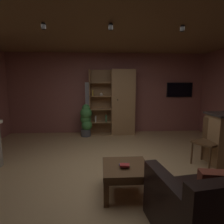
# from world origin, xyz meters

# --- Properties ---
(floor) EXTENTS (6.28, 5.62, 0.02)m
(floor) POSITION_xyz_m (0.00, 0.00, -0.01)
(floor) COLOR tan
(floor) RESTS_ON ground
(wall_back) EXTENTS (6.40, 0.06, 2.55)m
(wall_back) POSITION_xyz_m (0.00, 2.84, 1.27)
(wall_back) COLOR #8E544C
(wall_back) RESTS_ON ground
(ceiling) EXTENTS (6.28, 5.62, 0.02)m
(ceiling) POSITION_xyz_m (0.00, 0.00, 2.56)
(ceiling) COLOR brown
(window_pane_back) EXTENTS (0.71, 0.01, 0.76)m
(window_pane_back) POSITION_xyz_m (-0.37, 2.81, 1.26)
(window_pane_back) COLOR white
(bookshelf_cabinet) EXTENTS (1.40, 0.41, 2.02)m
(bookshelf_cabinet) POSITION_xyz_m (0.38, 2.57, 1.00)
(bookshelf_cabinet) COLOR #997047
(bookshelf_cabinet) RESTS_ON ground
(coffee_table) EXTENTS (0.66, 0.66, 0.42)m
(coffee_table) POSITION_xyz_m (0.13, -0.62, 0.34)
(coffee_table) COLOR brown
(coffee_table) RESTS_ON ground
(table_book_0) EXTENTS (0.14, 0.11, 0.03)m
(table_book_0) POSITION_xyz_m (0.11, -0.63, 0.43)
(table_book_0) COLOR #2D4C8C
(table_book_0) RESTS_ON coffee_table
(table_book_1) EXTENTS (0.15, 0.11, 0.03)m
(table_book_1) POSITION_xyz_m (0.12, -0.69, 0.46)
(table_book_1) COLOR #B22D2D
(table_book_1) RESTS_ON coffee_table
(dining_chair) EXTENTS (0.57, 0.57, 0.92)m
(dining_chair) POSITION_xyz_m (1.91, 0.25, 0.53)
(dining_chair) COLOR brown
(dining_chair) RESTS_ON ground
(potted_floor_plant) EXTENTS (0.37, 0.39, 0.99)m
(potted_floor_plant) POSITION_xyz_m (-0.67, 2.37, 0.52)
(potted_floor_plant) COLOR #4C4C51
(potted_floor_plant) RESTS_ON ground
(wall_mounted_tv) EXTENTS (0.84, 0.06, 0.47)m
(wall_mounted_tv) POSITION_xyz_m (2.37, 2.78, 1.39)
(wall_mounted_tv) COLOR black
(track_light_spot_1) EXTENTS (0.07, 0.07, 0.09)m
(track_light_spot_1) POSITION_xyz_m (-1.09, -0.03, 2.48)
(track_light_spot_1) COLOR black
(track_light_spot_2) EXTENTS (0.07, 0.07, 0.09)m
(track_light_spot_2) POSITION_xyz_m (-0.05, -0.05, 2.48)
(track_light_spot_2) COLOR black
(track_light_spot_3) EXTENTS (0.07, 0.07, 0.09)m
(track_light_spot_3) POSITION_xyz_m (1.12, -0.04, 2.48)
(track_light_spot_3) COLOR black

